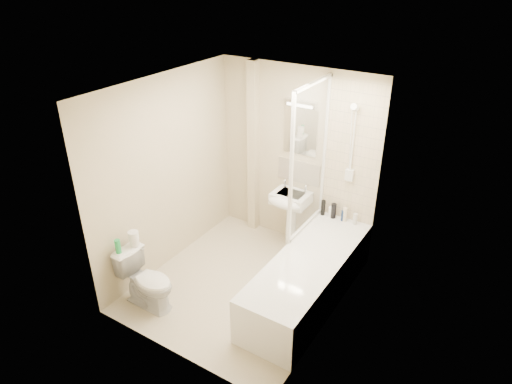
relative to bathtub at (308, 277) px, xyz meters
The scene contains 25 objects.
floor 0.83m from the bathtub, 165.07° to the right, with size 2.50×2.50×0.00m, color beige.
wall_back 1.58m from the bathtub, 125.54° to the left, with size 2.20×0.02×2.40m, color beige.
wall_left 2.07m from the bathtub, behind, with size 0.02×2.50×2.40m, color beige.
wall_right 1.00m from the bathtub, 29.74° to the right, with size 0.02×2.50×2.40m, color beige.
ceiling 2.25m from the bathtub, 165.07° to the right, with size 2.20×2.50×0.02m, color white.
tile_back 1.54m from the bathtub, 90.00° to the left, with size 0.70×0.01×1.75m, color beige.
tile_right 1.19m from the bathtub, ahead, with size 0.01×2.10×1.75m, color beige.
pipe_boxing 1.92m from the bathtub, 144.15° to the left, with size 0.12×0.12×2.40m, color beige.
splashback 1.46m from the bathtub, 123.94° to the left, with size 0.60×0.01×0.30m, color beige.
mirror 1.80m from the bathtub, 123.99° to the left, with size 0.46×0.01×0.60m, color white.
strip_light 2.07m from the bathtub, 124.59° to the left, with size 0.42×0.07×0.07m, color silver.
bathtub is the anchor object (origin of this frame).
shower_screen 1.35m from the bathtub, 120.33° to the left, with size 0.04×0.92×1.80m.
shower_fixture 1.60m from the bathtub, 90.10° to the left, with size 0.10×0.16×0.99m.
pedestal_sink 1.13m from the bathtub, 130.71° to the left, with size 0.47×0.45×0.91m.
bottle_black_a 1.07m from the bathtub, 106.64° to the left, with size 0.05×0.05×0.20m, color black.
bottle_white_a 1.03m from the bathtub, 100.62° to the left, with size 0.06×0.06×0.14m, color white.
bottle_black_b 1.04m from the bathtub, 98.42° to the left, with size 0.07×0.07×0.20m, color black.
bottle_blue 1.02m from the bathtub, 90.43° to the left, with size 0.06×0.06×0.15m, color navy.
bottle_cream 1.02m from the bathtub, 89.35° to the left, with size 0.06×0.06×0.19m, color beige.
bottle_white_b 1.03m from the bathtub, 81.19° to the left, with size 0.05×0.05×0.15m, color silver.
toilet 1.81m from the bathtub, 144.46° to the right, with size 0.66×0.38×0.67m, color white.
toilet_roll_lower 1.99m from the bathtub, 150.41° to the right, with size 0.10×0.10×0.09m, color white.
toilet_roll_upper 2.01m from the bathtub, 149.97° to the right, with size 0.11×0.11×0.10m, color white.
green_bottle 2.14m from the bathtub, 146.40° to the right, with size 0.06×0.06×0.16m, color green.
Camera 1 is at (2.44, -3.62, 3.54)m, focal length 32.00 mm.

